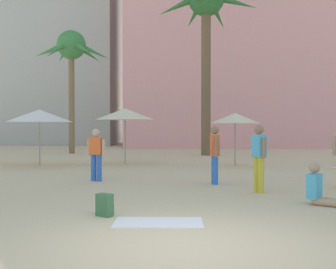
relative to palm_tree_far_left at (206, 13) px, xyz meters
name	(u,v)px	position (x,y,z in m)	size (l,w,h in m)	color
ground	(183,246)	(-1.73, -18.18, -8.11)	(120.00, 120.00, 0.00)	beige
hotel_pink	(269,30)	(6.20, 11.67, 1.68)	(23.66, 9.61, 19.57)	pink
palm_tree_far_left	(206,13)	(0.00, 0.00, 0.00)	(5.74, 5.38, 10.04)	brown
palm_tree_left	(72,52)	(-8.06, 1.46, -1.95)	(4.70, 4.14, 7.47)	brown
cafe_umbrella_1	(125,114)	(-3.99, -5.70, -5.91)	(2.61, 2.61, 2.45)	gray
cafe_umbrella_2	(235,118)	(0.72, -6.33, -6.09)	(2.07, 2.07, 2.23)	gray
cafe_umbrella_4	(39,116)	(-7.48, -6.52, -6.00)	(2.75, 2.75, 2.37)	gray
beach_towel	(158,222)	(-2.13, -16.77, -8.10)	(1.54, 0.82, 0.01)	white
backpack	(105,205)	(-3.14, -16.25, -7.90)	(0.35, 0.34, 0.42)	#3D6B45
person_near_right	(215,152)	(-0.68, -11.91, -7.19)	(0.26, 0.61, 1.68)	blue
person_near_left	(321,190)	(1.28, -15.07, -7.78)	(0.92, 0.84, 0.91)	tan
person_far_left	(259,156)	(0.28, -13.45, -7.17)	(0.33, 0.60, 1.71)	gold
person_mid_left	(96,153)	(-4.23, -11.27, -7.23)	(0.60, 0.35, 1.60)	blue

